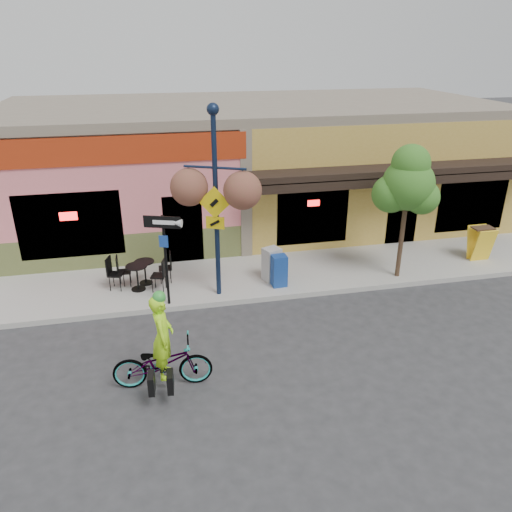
{
  "coord_description": "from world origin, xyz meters",
  "views": [
    {
      "loc": [
        -3.86,
        -11.25,
        6.65
      ],
      "look_at": [
        -1.32,
        0.5,
        1.4
      ],
      "focal_mm": 35.0,
      "sensor_mm": 36.0,
      "label": 1
    }
  ],
  "objects": [
    {
      "name": "newspaper_box_grey",
      "position": [
        -0.63,
        1.53,
        0.64
      ],
      "size": [
        0.58,
        0.56,
        0.98
      ],
      "primitive_type": null,
      "rotation": [
        0.0,
        0.0,
        0.39
      ],
      "color": "#A7A7A7",
      "rests_on": "sidewalk"
    },
    {
      "name": "cyclist_rider",
      "position": [
        -3.89,
        -2.54,
        0.92
      ],
      "size": [
        0.49,
        0.7,
        1.83
      ],
      "primitive_type": "imported",
      "rotation": [
        0.0,
        0.0,
        1.49
      ],
      "color": "#B3FF1A",
      "rests_on": "ground"
    },
    {
      "name": "cafe_set_left",
      "position": [
        -4.45,
        1.69,
        0.63
      ],
      "size": [
        1.77,
        1.22,
        0.96
      ],
      "primitive_type": null,
      "rotation": [
        0.0,
        0.0,
        -0.28
      ],
      "color": "black",
      "rests_on": "sidewalk"
    },
    {
      "name": "curb",
      "position": [
        0.0,
        0.55,
        0.07
      ],
      "size": [
        24.0,
        0.12,
        0.15
      ],
      "primitive_type": "cube",
      "color": "#A8A59E",
      "rests_on": "ground"
    },
    {
      "name": "building",
      "position": [
        0.0,
        7.5,
        2.25
      ],
      "size": [
        18.2,
        8.2,
        4.5
      ],
      "primitive_type": null,
      "color": "#E16F76",
      "rests_on": "ground"
    },
    {
      "name": "street_tree",
      "position": [
        3.1,
        0.98,
        2.13
      ],
      "size": [
        1.71,
        1.71,
        3.96
      ],
      "primitive_type": null,
      "rotation": [
        0.0,
        0.0,
        -0.12
      ],
      "color": "#3D7A26",
      "rests_on": "sidewalk"
    },
    {
      "name": "newspaper_box_blue",
      "position": [
        -0.52,
        1.11,
        0.61
      ],
      "size": [
        0.44,
        0.39,
        0.92
      ],
      "primitive_type": null,
      "rotation": [
        0.0,
        0.0,
        0.06
      ],
      "color": "navy",
      "rests_on": "sidewalk"
    },
    {
      "name": "cafe_set_right",
      "position": [
        -4.24,
        2.04,
        0.61
      ],
      "size": [
        1.52,
        0.77,
        0.91
      ],
      "primitive_type": null,
      "rotation": [
        0.0,
        0.0,
        -0.0
      ],
      "color": "black",
      "rests_on": "sidewalk"
    },
    {
      "name": "sandwich_board",
      "position": [
        6.2,
        1.37,
        0.69
      ],
      "size": [
        0.66,
        0.49,
        1.09
      ],
      "primitive_type": null,
      "rotation": [
        0.0,
        0.0,
        0.01
      ],
      "color": "yellow",
      "rests_on": "sidewalk"
    },
    {
      "name": "ground",
      "position": [
        0.0,
        0.0,
        0.0
      ],
      "size": [
        90.0,
        90.0,
        0.0
      ],
      "primitive_type": "plane",
      "color": "#2D2D30",
      "rests_on": "ground"
    },
    {
      "name": "bicycle",
      "position": [
        -3.94,
        -2.54,
        0.54
      ],
      "size": [
        2.09,
        0.88,
        1.07
      ],
      "primitive_type": "imported",
      "rotation": [
        0.0,
        0.0,
        1.49
      ],
      "color": "maroon",
      "rests_on": "ground"
    },
    {
      "name": "sidewalk",
      "position": [
        0.0,
        2.0,
        0.07
      ],
      "size": [
        24.0,
        3.0,
        0.15
      ],
      "primitive_type": "cube",
      "color": "#9E9B93",
      "rests_on": "ground"
    },
    {
      "name": "one_way_sign",
      "position": [
        -3.65,
        0.69,
        1.39
      ],
      "size": [
        0.97,
        0.52,
        2.48
      ],
      "primitive_type": null,
      "rotation": [
        0.0,
        0.0,
        -0.34
      ],
      "color": "black",
      "rests_on": "sidewalk"
    },
    {
      "name": "lamp_post",
      "position": [
        -2.27,
        0.99,
        2.71
      ],
      "size": [
        1.76,
        1.27,
        5.12
      ],
      "primitive_type": null,
      "rotation": [
        0.0,
        0.0,
        -0.43
      ],
      "color": "#111E38",
      "rests_on": "sidewalk"
    }
  ]
}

